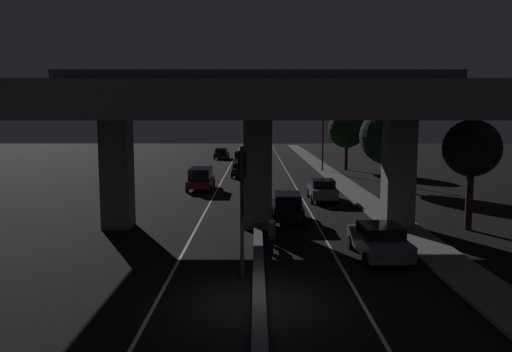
% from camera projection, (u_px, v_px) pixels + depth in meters
% --- Properties ---
extents(ground_plane, '(200.00, 200.00, 0.00)m').
position_uv_depth(ground_plane, '(261.00, 302.00, 16.24)').
color(ground_plane, black).
extents(lane_line_left_inner, '(0.12, 126.00, 0.00)m').
position_uv_depth(lane_line_left_inner, '(226.00, 176.00, 51.01)').
color(lane_line_left_inner, beige).
rests_on(lane_line_left_inner, ground_plane).
extents(lane_line_right_inner, '(0.12, 126.00, 0.00)m').
position_uv_depth(lane_line_right_inner, '(292.00, 176.00, 50.98)').
color(lane_line_right_inner, beige).
rests_on(lane_line_right_inner, ground_plane).
extents(median_divider, '(0.42, 126.00, 0.39)m').
position_uv_depth(median_divider, '(259.00, 174.00, 50.98)').
color(median_divider, '#4C4C51').
rests_on(median_divider, ground_plane).
extents(sidewalk_right, '(2.03, 126.00, 0.15)m').
position_uv_depth(sidewalk_right, '(347.00, 185.00, 44.00)').
color(sidewalk_right, slate).
rests_on(sidewalk_right, ground_plane).
extents(elevated_overpass, '(22.03, 11.78, 8.49)m').
position_uv_depth(elevated_overpass, '(260.00, 109.00, 26.60)').
color(elevated_overpass, slate).
rests_on(elevated_overpass, ground_plane).
extents(traffic_light_left_of_median, '(0.30, 0.49, 4.94)m').
position_uv_depth(traffic_light_left_of_median, '(244.00, 189.00, 18.25)').
color(traffic_light_left_of_median, black).
rests_on(traffic_light_left_of_median, ground_plane).
extents(street_lamp, '(2.30, 0.32, 8.29)m').
position_uv_depth(street_lamp, '(322.00, 128.00, 54.52)').
color(street_lamp, '#2D2D30').
rests_on(street_lamp, ground_plane).
extents(car_grey_lead, '(2.10, 4.41, 1.47)m').
position_uv_depth(car_grey_lead, '(381.00, 240.00, 21.26)').
color(car_grey_lead, '#515459').
rests_on(car_grey_lead, ground_plane).
extents(car_black_second, '(1.88, 4.23, 1.62)m').
position_uv_depth(car_black_second, '(290.00, 207.00, 28.80)').
color(car_black_second, black).
rests_on(car_black_second, ground_plane).
extents(car_grey_third, '(2.01, 4.37, 1.56)m').
position_uv_depth(car_grey_third, '(325.00, 190.00, 35.97)').
color(car_grey_third, '#515459').
rests_on(car_grey_third, ground_plane).
extents(car_dark_red_lead_oncoming, '(2.07, 4.77, 1.83)m').
position_uv_depth(car_dark_red_lead_oncoming, '(203.00, 178.00, 41.43)').
color(car_dark_red_lead_oncoming, '#591414').
rests_on(car_dark_red_lead_oncoming, ground_plane).
extents(car_black_second_oncoming, '(1.96, 4.10, 1.39)m').
position_uv_depth(car_black_second_oncoming, '(243.00, 170.00, 50.49)').
color(car_black_second_oncoming, black).
rests_on(car_black_second_oncoming, ground_plane).
extents(car_silver_third_oncoming, '(2.09, 4.70, 1.73)m').
position_uv_depth(car_silver_third_oncoming, '(244.00, 158.00, 62.86)').
color(car_silver_third_oncoming, gray).
rests_on(car_silver_third_oncoming, ground_plane).
extents(car_black_fourth_oncoming, '(2.13, 4.33, 1.53)m').
position_uv_depth(car_black_fourth_oncoming, '(224.00, 153.00, 72.63)').
color(car_black_fourth_oncoming, black).
rests_on(car_black_fourth_oncoming, ground_plane).
extents(motorcycle_blue_filtering_near, '(0.33, 2.03, 1.43)m').
position_uv_depth(motorcycle_blue_filtering_near, '(274.00, 237.00, 22.46)').
color(motorcycle_blue_filtering_near, black).
rests_on(motorcycle_blue_filtering_near, ground_plane).
extents(pedestrian_on_sidewalk, '(0.39, 0.39, 1.72)m').
position_uv_depth(pedestrian_on_sidewalk, '(399.00, 211.00, 26.81)').
color(pedestrian_on_sidewalk, black).
rests_on(pedestrian_on_sidewalk, sidewalk_right).
extents(roadside_tree_kerbside_near, '(3.00, 3.00, 5.88)m').
position_uv_depth(roadside_tree_kerbside_near, '(474.00, 149.00, 26.13)').
color(roadside_tree_kerbside_near, '#2D2116').
rests_on(roadside_tree_kerbside_near, ground_plane).
extents(roadside_tree_kerbside_mid, '(4.67, 4.67, 6.75)m').
position_uv_depth(roadside_tree_kerbside_mid, '(390.00, 137.00, 41.53)').
color(roadside_tree_kerbside_mid, '#2D2116').
rests_on(roadside_tree_kerbside_mid, ground_plane).
extents(roadside_tree_kerbside_far, '(4.25, 4.25, 6.77)m').
position_uv_depth(roadside_tree_kerbside_far, '(349.00, 129.00, 56.87)').
color(roadside_tree_kerbside_far, '#2D2116').
rests_on(roadside_tree_kerbside_far, ground_plane).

